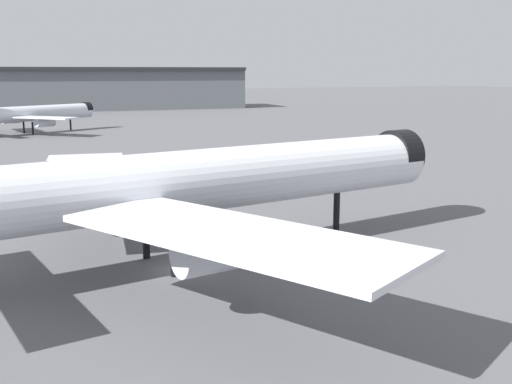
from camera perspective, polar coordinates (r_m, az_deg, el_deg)
ground at (r=46.77m, az=-7.24°, el=-7.43°), size 900.00×900.00×0.00m
airliner_near_gate at (r=47.42m, az=-7.00°, el=0.74°), size 54.20×49.07×14.36m
airliner_far_taxiway at (r=158.45m, az=-20.18°, el=6.89°), size 34.46×30.89×10.76m
traffic_cone_wingtip at (r=77.12m, az=-21.30°, el=-0.46°), size 0.46×0.46×0.57m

